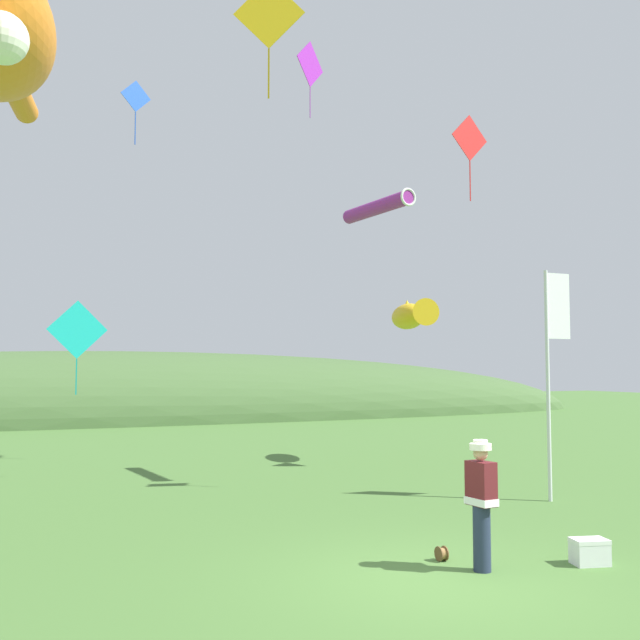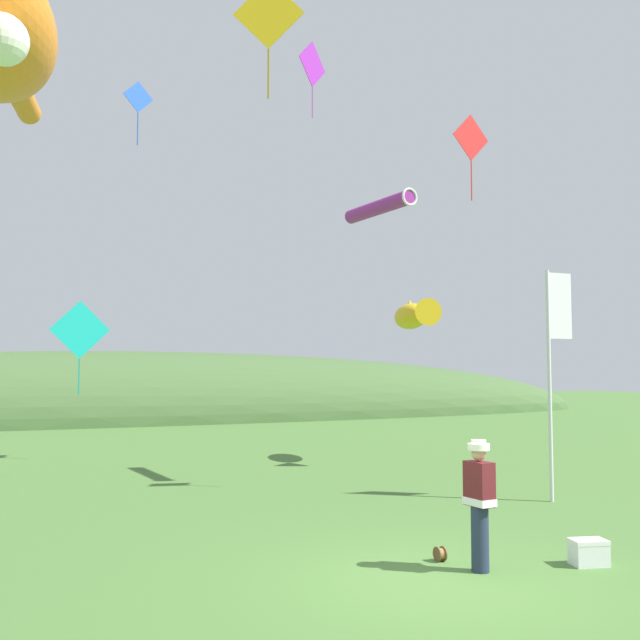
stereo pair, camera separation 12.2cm
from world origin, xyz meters
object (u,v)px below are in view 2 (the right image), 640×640
at_px(festival_attendant, 479,500).
at_px(kite_diamond_teal, 80,330).
at_px(kite_diamond_blue, 138,98).
at_px(kite_fish_windsock, 413,315).
at_px(kite_diamond_red, 471,139).
at_px(kite_spool, 440,554).
at_px(picnic_cooler, 589,552).
at_px(festival_banner_pole, 554,349).
at_px(kite_tube_streamer, 379,207).
at_px(kite_diamond_violet, 312,65).
at_px(kite_diamond_gold, 269,15).

bearing_deg(festival_attendant, kite_diamond_teal, 112.78).
distance_m(festival_attendant, kite_diamond_blue, 14.61).
xyz_separation_m(kite_fish_windsock, kite_diamond_teal, (-9.29, 0.70, -0.60)).
bearing_deg(kite_diamond_red, kite_diamond_blue, 135.37).
xyz_separation_m(festival_attendant, kite_spool, (-0.22, 0.66, -0.85)).
bearing_deg(picnic_cooler, kite_spool, 151.35).
relative_size(festival_banner_pole, kite_diamond_red, 2.49).
bearing_deg(kite_fish_windsock, kite_tube_streamer, -132.84).
bearing_deg(kite_diamond_teal, kite_fish_windsock, -4.33).
xyz_separation_m(kite_spool, kite_diamond_violet, (1.89, 9.55, 11.37)).
height_order(kite_tube_streamer, kite_diamond_violet, kite_diamond_violet).
relative_size(kite_spool, kite_diamond_blue, 0.12).
height_order(kite_diamond_teal, kite_diamond_gold, kite_diamond_gold).
xyz_separation_m(festival_attendant, kite_diamond_gold, (-1.97, 3.30, 8.03)).
height_order(kite_spool, kite_diamond_violet, kite_diamond_violet).
bearing_deg(kite_spool, kite_diamond_blue, 105.57).
distance_m(kite_spool, kite_diamond_gold, 9.42).
bearing_deg(kite_tube_streamer, kite_spool, -110.69).
bearing_deg(kite_diamond_violet, festival_attendant, -99.28).
height_order(festival_banner_pole, kite_diamond_teal, festival_banner_pole).
bearing_deg(kite_diamond_violet, kite_diamond_gold, -117.76).
height_order(picnic_cooler, kite_diamond_violet, kite_diamond_violet).
height_order(kite_diamond_violet, kite_diamond_teal, kite_diamond_violet).
xyz_separation_m(festival_banner_pole, kite_fish_windsock, (0.27, 6.30, 1.15)).
bearing_deg(kite_diamond_red, kite_spool, -130.45).
bearing_deg(kite_diamond_gold, kite_diamond_blue, 98.40).
xyz_separation_m(festival_banner_pole, kite_diamond_violet, (-2.87, 6.52, 8.31)).
relative_size(kite_diamond_violet, kite_diamond_blue, 1.27).
xyz_separation_m(picnic_cooler, festival_banner_pole, (2.95, 4.01, 2.98)).
distance_m(festival_attendant, kite_diamond_red, 8.96).
relative_size(kite_spool, kite_fish_windsock, 0.07).
bearing_deg(kite_spool, festival_attendant, -71.24).
xyz_separation_m(kite_spool, kite_diamond_teal, (-4.26, 10.03, 3.61)).
relative_size(picnic_cooler, kite_tube_streamer, 0.21).
distance_m(kite_diamond_blue, kite_diamond_red, 9.19).
bearing_deg(picnic_cooler, festival_banner_pole, 53.69).
xyz_separation_m(kite_diamond_blue, kite_diamond_teal, (-1.38, -0.31, -6.34)).
xyz_separation_m(kite_diamond_teal, kite_diamond_red, (7.73, -5.96, 4.13)).
relative_size(festival_banner_pole, kite_fish_windsock, 1.62).
relative_size(festival_banner_pole, kite_diamond_violet, 2.14).
bearing_deg(kite_diamond_blue, kite_diamond_gold, -81.60).
bearing_deg(kite_diamond_blue, kite_tube_streamer, -34.97).
bearing_deg(kite_spool, festival_banner_pole, 32.44).
xyz_separation_m(kite_spool, picnic_cooler, (1.81, -0.99, 0.08)).
relative_size(festival_banner_pole, kite_diamond_gold, 2.22).
height_order(festival_attendant, kite_fish_windsock, kite_fish_windsock).
height_order(kite_diamond_violet, kite_diamond_blue, kite_diamond_violet).
bearing_deg(kite_spool, kite_diamond_violet, 78.79).
relative_size(kite_fish_windsock, kite_diamond_violet, 1.32).
bearing_deg(kite_tube_streamer, kite_diamond_blue, 145.03).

